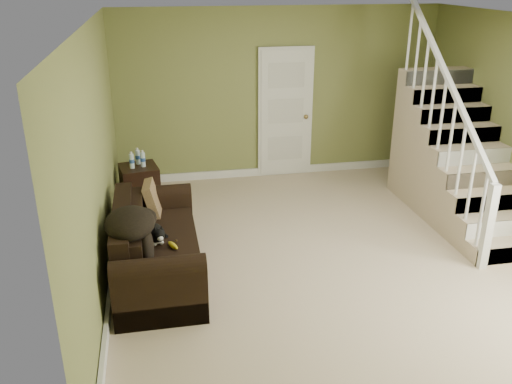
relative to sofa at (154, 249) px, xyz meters
name	(u,v)px	position (x,y,z in m)	size (l,w,h in m)	color
floor	(330,254)	(2.01, 0.08, -0.30)	(5.00, 5.50, 0.01)	#C4AE8D
ceiling	(344,22)	(2.01, 0.08, 2.30)	(5.00, 5.50, 0.01)	white
wall_back	(279,94)	(2.01, 2.83, 1.00)	(5.00, 0.04, 2.60)	olive
wall_front	(481,280)	(2.01, -2.67, 1.00)	(5.00, 0.04, 2.60)	olive
wall_left	(97,162)	(-0.49, 0.08, 1.00)	(0.04, 5.50, 2.60)	olive
baseboard_back	(278,170)	(2.01, 2.80, -0.24)	(5.00, 0.04, 0.12)	white
baseboard_left	(113,269)	(-0.46, 0.08, -0.24)	(0.04, 5.50, 0.12)	white
door	(285,113)	(2.11, 2.79, 0.70)	(0.86, 0.12, 2.02)	white
staircase	(452,164)	(4.01, 1.05, 0.34)	(1.00, 2.51, 2.82)	#C4AE8D
sofa	(154,249)	(0.00, 0.00, 0.00)	(0.87, 2.01, 0.80)	black
side_table	(140,186)	(-0.16, 1.92, 0.00)	(0.57, 0.57, 0.82)	black
cat	(156,234)	(0.03, -0.07, 0.22)	(0.29, 0.50, 0.24)	black
banana	(173,245)	(0.20, -0.24, 0.15)	(0.05, 0.19, 0.05)	gold
throw_pillow	(152,199)	(0.01, 0.69, 0.30)	(0.10, 0.40, 0.40)	#4F391F
throw_blanket	(130,223)	(-0.20, -0.40, 0.52)	(0.48, 0.63, 0.26)	black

